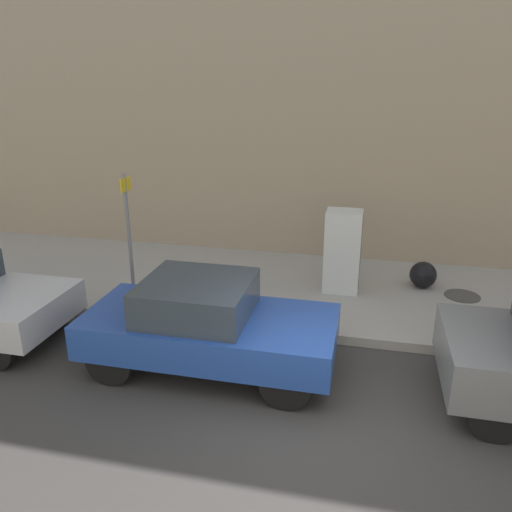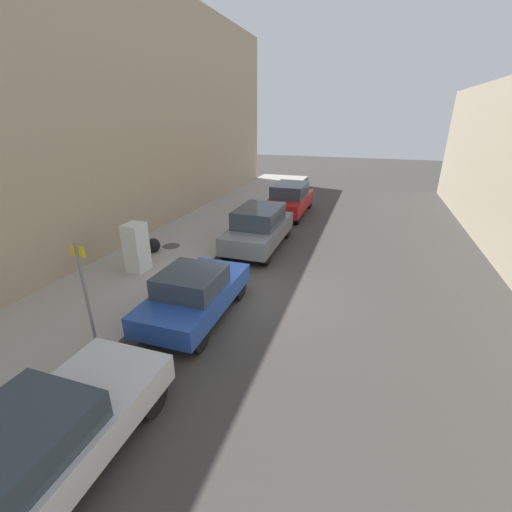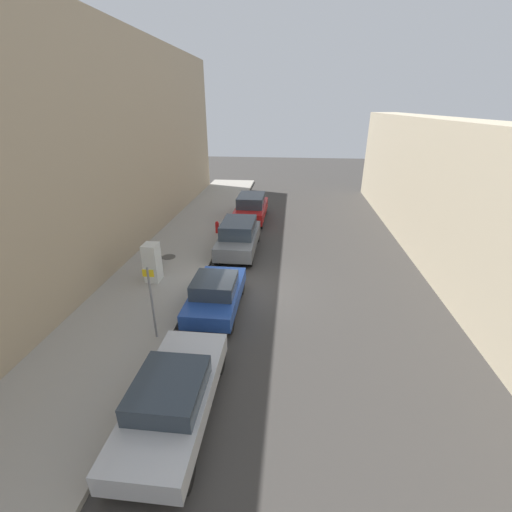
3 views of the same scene
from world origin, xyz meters
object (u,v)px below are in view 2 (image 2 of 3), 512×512
(parked_sedan_silver, at_px, (32,452))
(parked_hatchback_blue, at_px, (195,293))
(discarded_refrigerator, at_px, (136,248))
(fire_hydrant, at_px, (242,217))
(trash_bag, at_px, (153,245))
(parked_suv_red, at_px, (290,199))
(street_sign_post, at_px, (85,290))
(parked_suv_gray, at_px, (259,227))

(parked_sedan_silver, bearing_deg, parked_hatchback_blue, 90.00)
(discarded_refrigerator, distance_m, fire_hydrant, 6.47)
(parked_hatchback_blue, bearing_deg, discarded_refrigerator, 149.80)
(trash_bag, relative_size, parked_suv_red, 0.12)
(street_sign_post, bearing_deg, parked_suv_red, 83.18)
(street_sign_post, relative_size, parked_suv_red, 0.55)
(parked_sedan_silver, relative_size, parked_suv_gray, 1.01)
(discarded_refrigerator, height_order, street_sign_post, street_sign_post)
(street_sign_post, distance_m, fire_hydrant, 10.23)
(fire_hydrant, relative_size, parked_suv_red, 0.16)
(fire_hydrant, height_order, trash_bag, fire_hydrant)
(parked_sedan_silver, bearing_deg, parked_suv_red, 90.00)
(fire_hydrant, distance_m, parked_hatchback_blue, 8.31)
(fire_hydrant, bearing_deg, parked_suv_gray, -54.89)
(parked_hatchback_blue, bearing_deg, fire_hydrant, 101.70)
(parked_suv_gray, bearing_deg, fire_hydrant, 125.11)
(parked_sedan_silver, xyz_separation_m, parked_suv_red, (0.00, 16.37, 0.15))
(trash_bag, bearing_deg, fire_hydrant, 65.96)
(parked_suv_gray, relative_size, parked_suv_red, 0.97)
(trash_bag, relative_size, parked_sedan_silver, 0.12)
(parked_hatchback_blue, bearing_deg, street_sign_post, -128.22)
(street_sign_post, relative_size, parked_sedan_silver, 0.56)
(discarded_refrigerator, height_order, trash_bag, discarded_refrigerator)
(street_sign_post, distance_m, parked_sedan_silver, 3.47)
(street_sign_post, bearing_deg, fire_hydrant, 90.44)
(trash_bag, bearing_deg, parked_suv_gray, 30.44)
(street_sign_post, height_order, parked_suv_gray, street_sign_post)
(parked_sedan_silver, distance_m, parked_suv_gray, 10.73)
(street_sign_post, bearing_deg, trash_bag, 110.82)
(discarded_refrigerator, bearing_deg, parked_suv_red, 71.43)
(fire_hydrant, xyz_separation_m, parked_hatchback_blue, (1.68, -8.13, 0.21))
(fire_hydrant, distance_m, parked_suv_gray, 2.95)
(parked_hatchback_blue, bearing_deg, parked_suv_gray, 90.00)
(trash_bag, height_order, parked_hatchback_blue, parked_hatchback_blue)
(street_sign_post, distance_m, parked_suv_red, 13.53)
(discarded_refrigerator, relative_size, trash_bag, 3.05)
(parked_suv_gray, bearing_deg, trash_bag, -149.56)
(discarded_refrigerator, xyz_separation_m, parked_sedan_silver, (3.20, -6.85, -0.28))
(fire_hydrant, bearing_deg, trash_bag, -114.04)
(fire_hydrant, height_order, parked_suv_gray, parked_suv_gray)
(discarded_refrigerator, distance_m, parked_hatchback_blue, 3.71)
(trash_bag, height_order, parked_sedan_silver, parked_sedan_silver)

